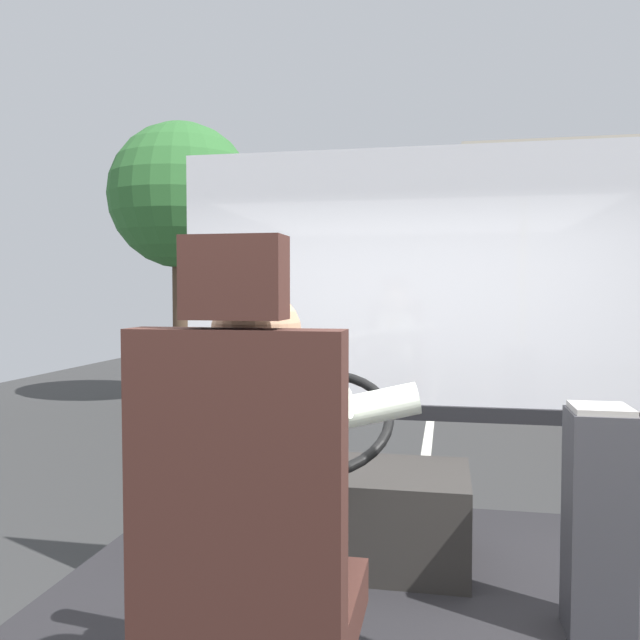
# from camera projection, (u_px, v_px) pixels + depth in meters

# --- Properties ---
(ground) EXTENTS (18.00, 44.00, 0.06)m
(ground) POSITION_uv_depth(u_px,v_px,m) (432.00, 411.00, 10.68)
(ground) COLOR #303030
(driver_seat) EXTENTS (0.48, 0.48, 1.29)m
(driver_seat) POSITION_uv_depth(u_px,v_px,m) (250.00, 561.00, 1.53)
(driver_seat) COLOR black
(driver_seat) RESTS_ON bus_floor
(bus_driver) EXTENTS (0.77, 0.53, 0.75)m
(bus_driver) POSITION_uv_depth(u_px,v_px,m) (264.00, 473.00, 1.64)
(bus_driver) COLOR #282833
(bus_driver) RESTS_ON driver_seat
(steering_console) EXTENTS (1.10, 1.05, 0.87)m
(steering_console) POSITION_uv_depth(u_px,v_px,m) (341.00, 509.00, 2.84)
(steering_console) COLOR #282623
(steering_console) RESTS_ON bus_floor
(fare_box) EXTENTS (0.21, 0.22, 0.79)m
(fare_box) POSITION_uv_depth(u_px,v_px,m) (598.00, 522.00, 2.21)
(fare_box) COLOR #333338
(fare_box) RESTS_ON bus_floor
(windshield_panel) EXTENTS (2.50, 0.08, 1.48)m
(windshield_panel) POSITION_uv_depth(u_px,v_px,m) (404.00, 314.00, 3.56)
(windshield_panel) COLOR silver
(street_tree) EXTENTS (2.44, 2.44, 4.76)m
(street_tree) POSITION_uv_depth(u_px,v_px,m) (182.00, 199.00, 11.00)
(street_tree) COLOR #4C3828
(street_tree) RESTS_ON ground
(parked_car_blue) EXTENTS (1.82, 4.48, 1.31)m
(parked_car_blue) POSITION_uv_depth(u_px,v_px,m) (599.00, 339.00, 17.09)
(parked_car_blue) COLOR navy
(parked_car_blue) RESTS_ON ground
(parked_car_charcoal) EXTENTS (2.01, 4.49, 1.46)m
(parked_car_charcoal) POSITION_uv_depth(u_px,v_px,m) (557.00, 324.00, 22.96)
(parked_car_charcoal) COLOR #474C51
(parked_car_charcoal) RESTS_ON ground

